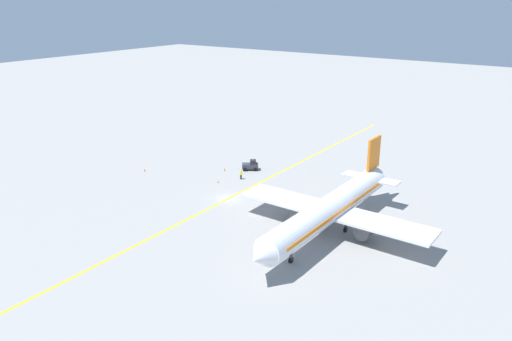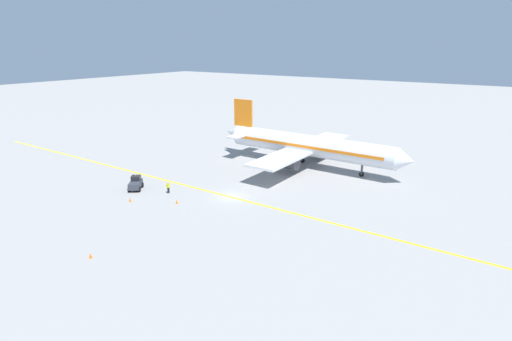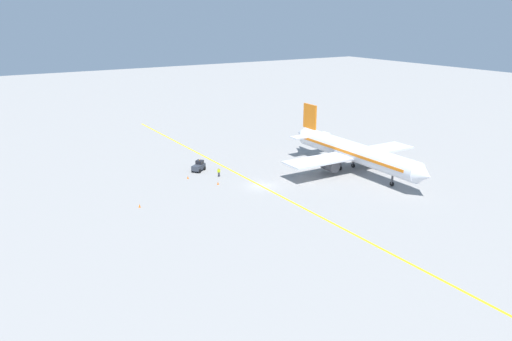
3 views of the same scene
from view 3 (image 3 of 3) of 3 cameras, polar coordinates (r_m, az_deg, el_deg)
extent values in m
plane|color=gray|center=(85.39, 0.61, -1.80)|extent=(400.00, 400.00, 0.00)
cube|color=yellow|center=(85.39, 0.61, -1.79)|extent=(0.96, 120.00, 0.01)
cylinder|color=silver|center=(93.90, 11.24, 2.08)|extent=(4.00, 30.04, 3.60)
cone|color=silver|center=(83.20, 18.70, -0.51)|extent=(3.45, 2.45, 3.42)
cone|color=silver|center=(106.17, 5.29, 4.28)|extent=(3.10, 3.04, 3.06)
cube|color=orange|center=(93.86, 11.25, 2.17)|extent=(4.00, 27.05, 0.50)
cube|color=silver|center=(94.80, 10.81, 1.80)|extent=(28.07, 5.57, 0.36)
cylinder|color=#4C4C51|center=(98.45, 12.95, 1.49)|extent=(2.24, 3.23, 2.20)
cylinder|color=#4C4C51|center=(91.98, 8.44, 0.63)|extent=(2.24, 3.23, 2.20)
cube|color=orange|center=(103.38, 6.17, 6.16)|extent=(0.41, 4.00, 5.00)
cube|color=silver|center=(103.82, 6.27, 4.00)|extent=(9.03, 2.52, 0.24)
cylinder|color=#4C4C51|center=(88.05, 15.32, -0.87)|extent=(0.36, 0.36, 2.00)
cylinder|color=black|center=(88.36, 15.26, -1.49)|extent=(0.29, 0.80, 0.80)
cylinder|color=#4C4C51|center=(97.00, 11.07, 1.11)|extent=(0.36, 0.36, 2.00)
cylinder|color=black|center=(97.28, 11.04, 0.54)|extent=(0.29, 0.80, 0.80)
cylinder|color=#4C4C51|center=(94.95, 9.63, 0.83)|extent=(0.36, 0.36, 2.00)
cylinder|color=black|center=(95.24, 9.60, 0.26)|extent=(0.29, 0.80, 0.80)
cube|color=#333842|center=(93.93, -6.59, 0.40)|extent=(3.30, 3.00, 0.90)
cube|color=black|center=(94.17, -6.45, 0.96)|extent=(1.65, 1.68, 0.70)
sphere|color=orange|center=(94.05, -6.46, 1.21)|extent=(0.16, 0.16, 0.16)
cylinder|color=black|center=(95.22, -6.71, 0.35)|extent=(0.71, 0.62, 0.70)
cylinder|color=black|center=(94.55, -5.91, 0.26)|extent=(0.71, 0.62, 0.70)
cylinder|color=black|center=(93.58, -7.26, 0.02)|extent=(0.71, 0.62, 0.70)
cylinder|color=black|center=(92.90, -6.45, -0.07)|extent=(0.71, 0.62, 0.70)
cylinder|color=#23232D|center=(90.43, -4.21, -0.45)|extent=(0.16, 0.16, 0.85)
cylinder|color=#23232D|center=(90.36, -4.33, -0.47)|extent=(0.16, 0.16, 0.85)
cube|color=#CCD819|center=(90.18, -4.28, -0.02)|extent=(0.38, 0.26, 0.60)
cylinder|color=#CCD819|center=(90.26, -4.14, 0.00)|extent=(0.10, 0.10, 0.55)
cylinder|color=#CCD819|center=(90.09, -4.42, -0.04)|extent=(0.10, 0.10, 0.55)
sphere|color=tan|center=(90.05, -4.28, 0.23)|extent=(0.22, 0.22, 0.22)
cone|color=orange|center=(86.29, -4.37, -1.45)|extent=(0.32, 0.32, 0.55)
cone|color=orange|center=(89.93, -7.79, -0.77)|extent=(0.32, 0.32, 0.55)
cone|color=orange|center=(78.08, -13.16, -3.94)|extent=(0.32, 0.32, 0.55)
camera|label=1|loc=(90.40, 53.73, 12.27)|focal=35.00mm
camera|label=2|loc=(36.97, -27.47, 3.20)|focal=28.00mm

